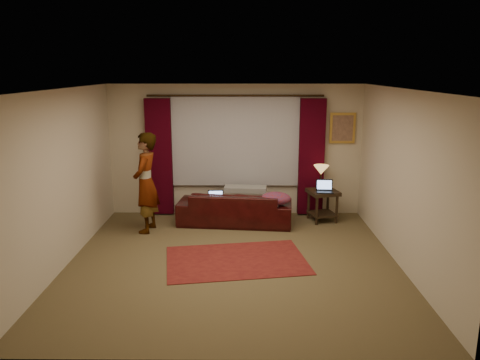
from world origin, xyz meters
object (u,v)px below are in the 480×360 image
at_px(end_table, 322,206).
at_px(laptop_table, 325,186).
at_px(sofa, 235,202).
at_px(tiffany_lamp, 321,177).
at_px(person, 146,183).
at_px(laptop_sofa, 216,197).

relative_size(end_table, laptop_table, 1.81).
relative_size(sofa, tiffany_lamp, 4.53).
height_order(sofa, person, person).
distance_m(end_table, person, 3.38).
relative_size(laptop_sofa, laptop_table, 0.94).
bearing_deg(person, end_table, 106.19).
relative_size(laptop_sofa, person, 0.18).
distance_m(laptop_sofa, end_table, 2.08).
distance_m(tiffany_lamp, laptop_table, 0.27).
distance_m(end_table, tiffany_lamp, 0.55).
bearing_deg(sofa, laptop_table, -173.91).
distance_m(laptop_sofa, person, 1.32).
height_order(sofa, tiffany_lamp, tiffany_lamp).
distance_m(sofa, laptop_sofa, 0.39).
distance_m(laptop_sofa, tiffany_lamp, 2.06).
height_order(laptop_table, person, person).
height_order(end_table, person, person).
relative_size(laptop_sofa, end_table, 0.52).
relative_size(sofa, laptop_sofa, 6.73).
bearing_deg(tiffany_lamp, laptop_table, -79.75).
distance_m(laptop_sofa, laptop_table, 2.06).
height_order(sofa, laptop_sofa, sofa).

